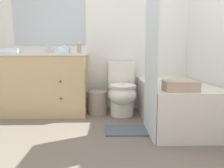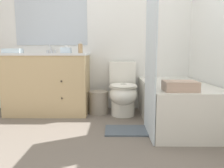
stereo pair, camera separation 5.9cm
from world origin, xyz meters
name	(u,v)px [view 2 (the right image)]	position (x,y,z in m)	size (l,w,h in m)	color
ground_plane	(92,159)	(0.00, 0.00, 0.00)	(14.00, 14.00, 0.00)	#6B6056
wall_back	(102,26)	(-0.01, 1.67, 1.25)	(8.00, 0.06, 2.50)	silver
wall_right	(219,16)	(1.33, 0.82, 1.25)	(0.05, 2.64, 2.50)	silver
vanity_cabinet	(48,83)	(-0.74, 1.37, 0.43)	(1.13, 0.57, 0.85)	tan
sink_faucet	(51,51)	(-0.74, 1.57, 0.88)	(0.14, 0.12, 0.12)	silver
toilet	(123,92)	(0.30, 1.29, 0.33)	(0.38, 0.65, 0.73)	silver
bathtub	(175,103)	(0.93, 0.94, 0.25)	(0.75, 1.40, 0.49)	silver
shower_curtain	(151,39)	(0.54, 0.54, 0.99)	(0.01, 0.60, 1.97)	silver
wastebasket	(99,102)	(-0.04, 1.35, 0.16)	(0.27, 0.27, 0.32)	gray
tissue_box	(66,50)	(-0.47, 1.33, 0.89)	(0.13, 0.14, 0.10)	silver
soap_dispenser	(80,48)	(-0.28, 1.35, 0.91)	(0.06, 0.06, 0.16)	tan
hand_towel_folded	(13,51)	(-1.15, 1.22, 0.88)	(0.24, 0.13, 0.06)	silver
bath_towel_folded	(180,86)	(0.81, 0.41, 0.54)	(0.31, 0.22, 0.10)	tan
bath_mat	(128,130)	(0.33, 0.64, 0.01)	(0.51, 0.33, 0.02)	#4C5660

